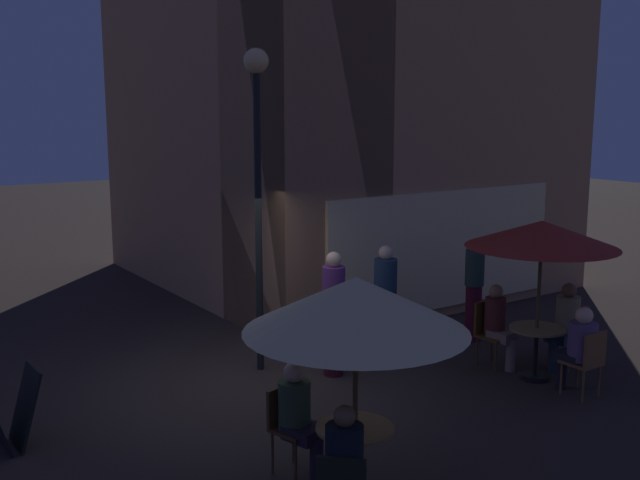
% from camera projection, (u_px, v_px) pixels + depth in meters
% --- Properties ---
extents(ground_plane, '(60.00, 60.00, 0.00)m').
position_uv_depth(ground_plane, '(244.00, 386.00, 10.14)').
color(ground_plane, '#2E2520').
extents(cafe_building, '(7.43, 8.10, 8.89)m').
position_uv_depth(cafe_building, '(318.00, 71.00, 14.26)').
color(cafe_building, tan).
rests_on(cafe_building, ground).
extents(street_lamp_near_corner, '(0.34, 0.34, 4.54)m').
position_uv_depth(street_lamp_near_corner, '(257.00, 146.00, 10.24)').
color(street_lamp_near_corner, black).
rests_on(street_lamp_near_corner, ground).
extents(menu_sandwich_board, '(0.66, 0.57, 0.87)m').
position_uv_depth(menu_sandwich_board, '(8.00, 410.00, 8.20)').
color(menu_sandwich_board, black).
rests_on(menu_sandwich_board, ground).
extents(cafe_table_0, '(0.76, 0.76, 0.74)m').
position_uv_depth(cafe_table_0, '(355.00, 446.00, 7.13)').
color(cafe_table_0, black).
rests_on(cafe_table_0, ground).
extents(cafe_table_1, '(0.76, 0.76, 0.74)m').
position_uv_depth(cafe_table_1, '(536.00, 341.00, 10.31)').
color(cafe_table_1, black).
rests_on(cafe_table_1, ground).
extents(patio_umbrella_0, '(2.13, 2.13, 2.21)m').
position_uv_depth(patio_umbrella_0, '(356.00, 305.00, 6.88)').
color(patio_umbrella_0, black).
rests_on(patio_umbrella_0, ground).
extents(patio_umbrella_1, '(2.06, 2.06, 2.24)m').
position_uv_depth(patio_umbrella_1, '(542.00, 235.00, 10.04)').
color(patio_umbrella_1, black).
rests_on(patio_umbrella_1, ground).
extents(cafe_chair_0, '(0.50, 0.50, 0.90)m').
position_uv_depth(cafe_chair_0, '(288.00, 420.00, 7.68)').
color(cafe_chair_0, '#50301A').
rests_on(cafe_chair_0, ground).
extents(cafe_chair_2, '(0.47, 0.47, 0.93)m').
position_uv_depth(cafe_chair_2, '(570.00, 329.00, 10.82)').
color(cafe_chair_2, brown).
rests_on(cafe_chair_2, ground).
extents(cafe_chair_3, '(0.46, 0.46, 0.94)m').
position_uv_depth(cafe_chair_3, '(489.00, 328.00, 10.92)').
color(cafe_chair_3, '#503315').
rests_on(cafe_chair_3, ground).
extents(cafe_chair_4, '(0.43, 0.43, 0.91)m').
position_uv_depth(cafe_chair_4, '(588.00, 358.00, 9.63)').
color(cafe_chair_4, brown).
rests_on(cafe_chair_4, ground).
extents(patron_seated_0, '(0.42, 0.53, 1.21)m').
position_uv_depth(patron_seated_0, '(298.00, 412.00, 7.57)').
color(patron_seated_0, black).
rests_on(patron_seated_0, ground).
extents(patron_seated_1, '(0.51, 0.51, 1.25)m').
position_uv_depth(patron_seated_1, '(345.00, 462.00, 6.46)').
color(patron_seated_1, '#373D2F').
rests_on(patron_seated_1, ground).
extents(patron_seated_2, '(0.54, 0.37, 1.27)m').
position_uv_depth(patron_seated_2, '(565.00, 321.00, 10.71)').
color(patron_seated_2, '#212F43').
rests_on(patron_seated_2, ground).
extents(patron_seated_3, '(0.33, 0.52, 1.22)m').
position_uv_depth(patron_seated_3, '(498.00, 321.00, 10.78)').
color(patron_seated_3, '#7E635B').
rests_on(patron_seated_3, ground).
extents(patron_seated_4, '(0.38, 0.56, 1.21)m').
position_uv_depth(patron_seated_4, '(579.00, 344.00, 9.72)').
color(patron_seated_4, black).
rests_on(patron_seated_4, ground).
extents(patron_standing_5, '(0.31, 0.31, 1.70)m').
position_uv_depth(patron_standing_5, '(474.00, 288.00, 11.99)').
color(patron_standing_5, '#521326').
rests_on(patron_standing_5, ground).
extents(patron_standing_6, '(0.32, 0.32, 1.78)m').
position_uv_depth(patron_standing_6, '(334.00, 313.00, 10.41)').
color(patron_standing_6, '#421018').
rests_on(patron_standing_6, ground).
extents(patron_standing_7, '(0.34, 0.34, 1.77)m').
position_uv_depth(patron_standing_7, '(385.00, 304.00, 10.92)').
color(patron_standing_7, '#603367').
rests_on(patron_standing_7, ground).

